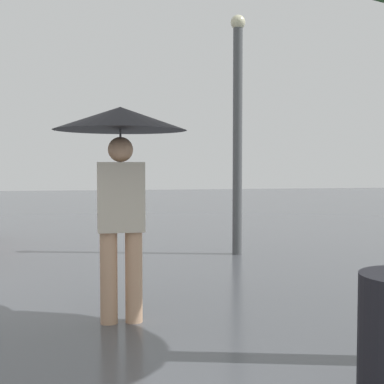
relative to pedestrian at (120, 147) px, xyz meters
name	(u,v)px	position (x,y,z in m)	size (l,w,h in m)	color
pedestrian	(120,147)	(0.00, 0.00, 0.00)	(1.24, 1.24, 2.02)	tan
street_lamp	(238,126)	(2.12, 3.52, 0.48)	(0.24, 0.24, 3.92)	#515456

